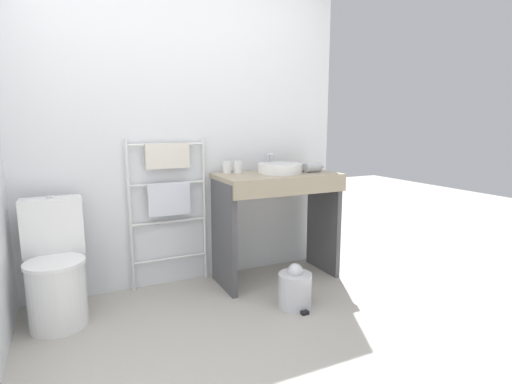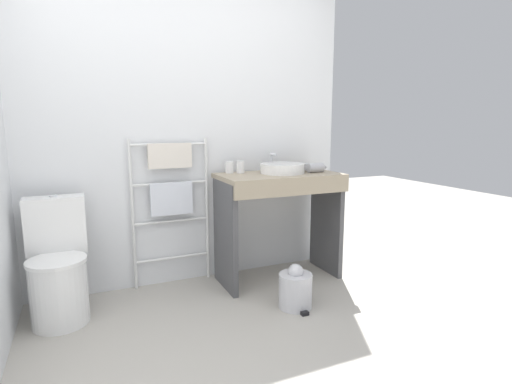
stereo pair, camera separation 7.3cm
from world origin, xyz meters
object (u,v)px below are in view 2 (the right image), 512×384
cup_near_wall (229,167)px  hair_dryer (315,167)px  sink_basin (282,168)px  trash_bin (295,289)px  toilet (58,270)px  cup_near_edge (241,167)px  towel_radiator (171,189)px

cup_near_wall → hair_dryer: size_ratio=0.52×
sink_basin → trash_bin: 0.96m
toilet → trash_bin: 1.56m
toilet → hair_dryer: 2.01m
toilet → cup_near_wall: size_ratio=8.45×
hair_dryer → trash_bin: hair_dryer is taller
hair_dryer → trash_bin: size_ratio=0.58×
cup_near_edge → trash_bin: size_ratio=0.31×
cup_near_edge → cup_near_wall: bearing=153.3°
towel_radiator → hair_dryer: towel_radiator is taller
sink_basin → cup_near_edge: bearing=155.4°
sink_basin → trash_bin: size_ratio=1.12×
sink_basin → hair_dryer: bearing=-8.7°
cup_near_wall → towel_radiator: bearing=174.9°
cup_near_wall → trash_bin: bearing=-73.5°
sink_basin → cup_near_wall: (-0.38, 0.18, 0.01)m
towel_radiator → cup_near_edge: bearing=-8.5°
towel_radiator → cup_near_wall: (0.46, -0.04, 0.15)m
toilet → cup_near_edge: cup_near_edge is taller
trash_bin → cup_near_wall: bearing=106.5°
sink_basin → cup_near_edge: size_ratio=3.62×
towel_radiator → cup_near_edge: 0.57m
cup_near_edge → hair_dryer: 0.61m
toilet → cup_near_edge: bearing=8.3°
sink_basin → hair_dryer: sink_basin is taller
toilet → towel_radiator: 0.95m
towel_radiator → cup_near_wall: 0.49m
sink_basin → hair_dryer: 0.28m
toilet → towel_radiator: size_ratio=0.69×
towel_radiator → sink_basin: towel_radiator is taller
cup_near_edge → hair_dryer: size_ratio=0.54×
cup_near_edge → trash_bin: 1.04m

